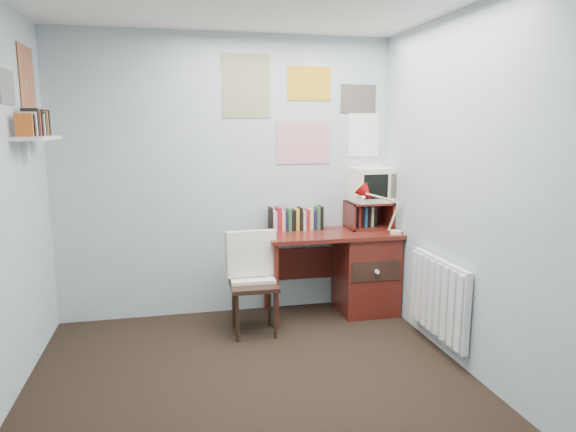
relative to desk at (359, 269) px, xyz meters
name	(u,v)px	position (x,y,z in m)	size (l,w,h in m)	color
ground	(262,409)	(-1.17, -1.48, -0.41)	(3.50, 3.50, 0.00)	black
back_wall	(228,177)	(-1.17, 0.27, 0.84)	(3.00, 0.02, 2.50)	#AEC2C7
right_wall	(495,199)	(0.33, -1.48, 0.84)	(0.02, 3.50, 2.50)	#AEC2C7
desk	(359,269)	(0.00, 0.00, 0.00)	(1.20, 0.55, 0.76)	#581B14
desk_chair	(254,286)	(-1.04, -0.30, 0.00)	(0.42, 0.40, 0.82)	black
desk_lamp	(397,212)	(0.27, -0.18, 0.55)	(0.27, 0.23, 0.39)	red
tv_riser	(369,215)	(0.12, 0.11, 0.48)	(0.40, 0.30, 0.25)	#581B14
crt_tv	(372,183)	(0.15, 0.13, 0.78)	(0.36, 0.33, 0.34)	#F1E7C9
book_row	(301,218)	(-0.51, 0.18, 0.46)	(0.60, 0.14, 0.22)	#581B14
radiator	(438,297)	(0.29, -0.93, 0.01)	(0.09, 0.80, 0.60)	white
wall_shelf	(37,138)	(-2.57, -0.38, 1.21)	(0.20, 0.62, 0.24)	white
posters_back	(304,110)	(-0.47, 0.26, 1.44)	(1.20, 0.01, 0.90)	white
posters_left	(18,82)	(-2.67, -0.38, 1.59)	(0.01, 0.70, 0.60)	white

